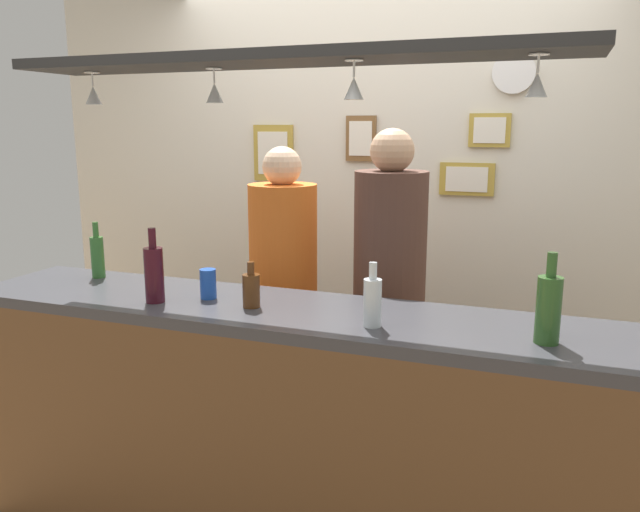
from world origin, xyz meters
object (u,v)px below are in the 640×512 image
(person_right_brown_shirt, at_px, (389,275))
(picture_frame_crest, at_px, (361,138))
(picture_frame_lower_pair, at_px, (467,179))
(drink_can, at_px, (208,284))
(picture_frame_upper_small, at_px, (490,130))
(picture_frame_caricature, at_px, (273,153))
(wall_clock, at_px, (514,72))
(bottle_beer_green_import, at_px, (97,256))
(bottle_wine_dark_red, at_px, (154,273))
(bottle_champagne_green, at_px, (549,308))
(bottle_beer_brown_stubby, at_px, (251,289))
(bottle_soda_clear, at_px, (372,301))
(person_middle_orange_shirt, at_px, (283,277))

(person_right_brown_shirt, height_order, picture_frame_crest, picture_frame_crest)
(picture_frame_lower_pair, bearing_deg, drink_can, -120.88)
(picture_frame_upper_small, distance_m, picture_frame_caricature, 1.29)
(person_right_brown_shirt, xyz_separation_m, wall_clock, (0.46, 0.74, 0.96))
(drink_can, distance_m, picture_frame_crest, 1.52)
(person_right_brown_shirt, distance_m, picture_frame_lower_pair, 0.88)
(bottle_beer_green_import, distance_m, wall_clock, 2.29)
(bottle_wine_dark_red, distance_m, picture_frame_upper_small, 1.96)
(picture_frame_upper_small, height_order, picture_frame_caricature, picture_frame_upper_small)
(bottle_champagne_green, bearing_deg, drink_can, 176.41)
(person_right_brown_shirt, bearing_deg, picture_frame_caricature, 141.42)
(picture_frame_caricature, bearing_deg, person_right_brown_shirt, -38.58)
(picture_frame_crest, bearing_deg, person_right_brown_shirt, -63.31)
(bottle_beer_brown_stubby, height_order, wall_clock, wall_clock)
(bottle_beer_brown_stubby, bearing_deg, bottle_soda_clear, -7.30)
(picture_frame_upper_small, bearing_deg, person_middle_orange_shirt, -140.11)
(person_right_brown_shirt, bearing_deg, bottle_wine_dark_red, -134.92)
(picture_frame_caricature, bearing_deg, wall_clock, -0.26)
(drink_can, distance_m, picture_frame_caricature, 1.51)
(bottle_champagne_green, relative_size, bottle_wine_dark_red, 1.00)
(bottle_beer_green_import, distance_m, picture_frame_lower_pair, 1.98)
(bottle_wine_dark_red, bearing_deg, bottle_beer_green_import, 152.41)
(picture_frame_lower_pair, height_order, picture_frame_caricature, picture_frame_caricature)
(picture_frame_upper_small, bearing_deg, bottle_beer_brown_stubby, -116.52)
(picture_frame_caricature, bearing_deg, picture_frame_upper_small, 0.00)
(picture_frame_lower_pair, height_order, picture_frame_crest, picture_frame_crest)
(drink_can, distance_m, picture_frame_upper_small, 1.79)
(person_right_brown_shirt, xyz_separation_m, picture_frame_upper_small, (0.35, 0.75, 0.67))
(person_right_brown_shirt, distance_m, bottle_soda_clear, 0.78)
(bottle_beer_brown_stubby, bearing_deg, picture_frame_lower_pair, 67.04)
(bottle_beer_brown_stubby, xyz_separation_m, picture_frame_caricature, (-0.57, 1.44, 0.46))
(bottle_soda_clear, bearing_deg, person_middle_orange_shirt, 131.73)
(picture_frame_lower_pair, bearing_deg, picture_frame_upper_small, 0.00)
(picture_frame_lower_pair, relative_size, picture_frame_caricature, 0.88)
(person_middle_orange_shirt, height_order, bottle_champagne_green, person_middle_orange_shirt)
(bottle_champagne_green, bearing_deg, bottle_wine_dark_red, -178.46)
(bottle_beer_brown_stubby, height_order, picture_frame_lower_pair, picture_frame_lower_pair)
(bottle_beer_green_import, relative_size, bottle_wine_dark_red, 0.87)
(person_right_brown_shirt, bearing_deg, picture_frame_lower_pair, 72.22)
(bottle_wine_dark_red, bearing_deg, drink_can, 35.32)
(bottle_beer_brown_stubby, distance_m, wall_clock, 1.89)
(picture_frame_upper_small, bearing_deg, picture_frame_caricature, 180.00)
(bottle_champagne_green, distance_m, bottle_beer_brown_stubby, 1.08)
(bottle_soda_clear, relative_size, picture_frame_caricature, 0.68)
(bottle_soda_clear, bearing_deg, wall_clock, 77.85)
(person_middle_orange_shirt, relative_size, bottle_soda_clear, 7.11)
(bottle_beer_brown_stubby, bearing_deg, bottle_wine_dark_red, -169.80)
(bottle_beer_brown_stubby, height_order, picture_frame_caricature, picture_frame_caricature)
(person_right_brown_shirt, xyz_separation_m, drink_can, (-0.59, -0.65, 0.06))
(bottle_soda_clear, height_order, bottle_wine_dark_red, bottle_wine_dark_red)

